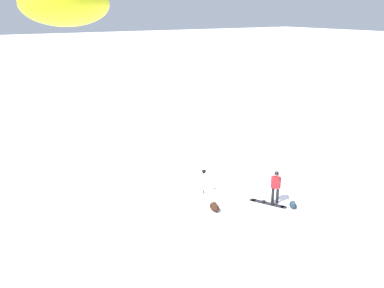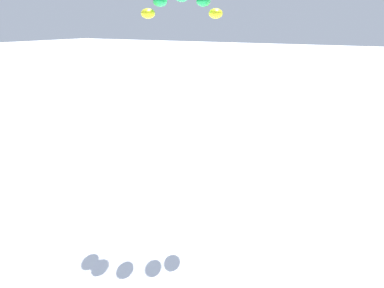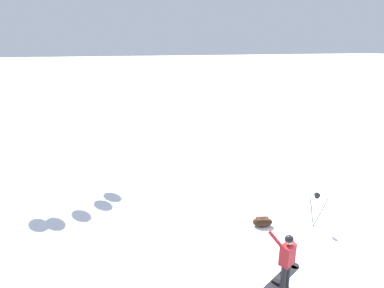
{
  "view_description": "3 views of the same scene",
  "coord_description": "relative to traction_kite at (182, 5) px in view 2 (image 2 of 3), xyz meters",
  "views": [
    {
      "loc": [
        -13.0,
        11.89,
        8.62
      ],
      "look_at": [
        -3.96,
        6.24,
        5.03
      ],
      "focal_mm": 37.34,
      "sensor_mm": 36.0,
      "label": 1
    },
    {
      "loc": [
        2.41,
        -4.6,
        8.37
      ],
      "look_at": [
        -3.69,
        5.84,
        4.72
      ],
      "focal_mm": 38.3,
      "sensor_mm": 36.0,
      "label": 2
    },
    {
      "loc": [
        -4.92,
        -6.18,
        6.1
      ],
      "look_at": [
        -2.08,
        3.46,
        2.9
      ],
      "focal_mm": 29.91,
      "sensor_mm": 36.0,
      "label": 3
    }
  ],
  "objects": [
    {
      "name": "traction_kite",
      "position": [
        0.0,
        0.0,
        0.0
      ],
      "size": [
        3.66,
        2.68,
        1.14
      ],
      "color": "yellow"
    }
  ]
}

